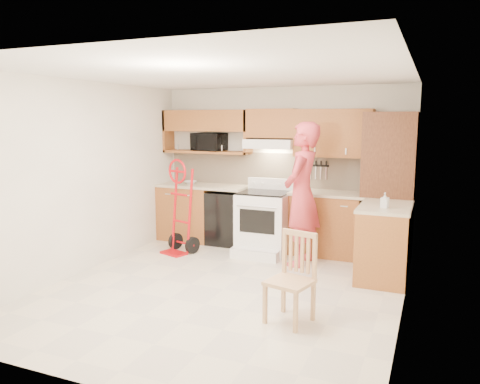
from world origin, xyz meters
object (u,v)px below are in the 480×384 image
Objects in this scene: microwave at (209,142)px; hand_truck at (178,211)px; person at (302,194)px; dining_chair at (290,279)px; range at (263,218)px.

hand_truck is at bearing -87.24° from microwave.
person is 2.20× the size of dining_chair.
range is at bearing -110.24° from person.
dining_chair is (0.40, -1.89, -0.54)m from person.
range is 0.56× the size of person.
range is 0.86× the size of hand_truck.
microwave is at bearing 157.16° from range.
person is 2.01m from dining_chair.
range reaches higher than dining_chair.
person reaches higher than range.
dining_chair is at bearing -43.96° from microwave.
person is at bearing -16.60° from microwave.
dining_chair is (2.25, -1.72, -0.19)m from hand_truck.
microwave is at bearing 143.67° from dining_chair.
range is 2.43m from dining_chair.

